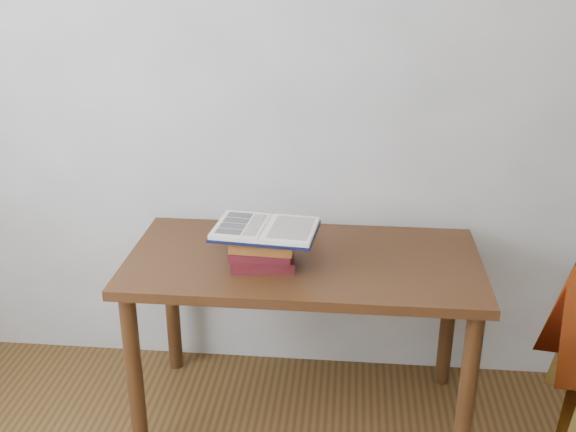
# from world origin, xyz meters

# --- Properties ---
(room_shell) EXTENTS (3.54, 3.54, 2.62)m
(room_shell) POSITION_xyz_m (-0.08, 0.01, 1.63)
(room_shell) COLOR silver
(room_shell) RESTS_ON ground
(desk) EXTENTS (1.30, 0.65, 0.70)m
(desk) POSITION_xyz_m (0.12, 1.38, 0.60)
(desk) COLOR #431F10
(desk) RESTS_ON ground
(book_stack) EXTENTS (0.24, 0.20, 0.13)m
(book_stack) POSITION_xyz_m (-0.02, 1.31, 0.76)
(book_stack) COLOR maroon
(book_stack) RESTS_ON desk
(open_book) EXTENTS (0.38, 0.28, 0.03)m
(open_book) POSITION_xyz_m (-0.01, 1.30, 0.84)
(open_book) COLOR black
(open_book) RESTS_ON book_stack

